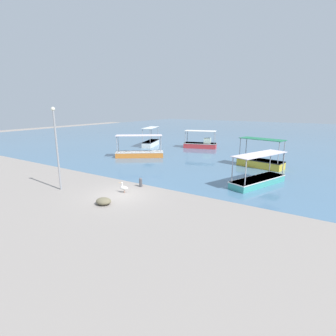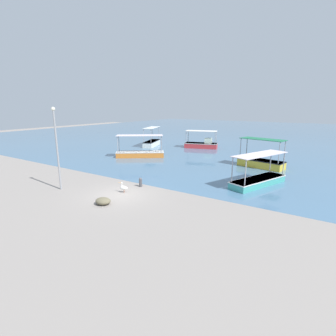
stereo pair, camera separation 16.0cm
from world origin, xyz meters
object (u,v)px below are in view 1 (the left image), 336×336
fishing_boat_far_left (151,142)px  net_pile (104,201)px  fishing_boat_near_right (139,153)px  lamp_post (57,145)px  mooring_bollard (141,182)px  fishing_boat_outer (260,162)px  pelican (124,188)px  fishing_boat_near_left (201,144)px  fishing_boat_far_right (258,179)px

fishing_boat_far_left → net_pile: bearing=-60.8°
fishing_boat_near_right → lamp_post: bearing=-77.2°
mooring_bollard → fishing_boat_near_right: bearing=129.2°
fishing_boat_far_left → net_pile: fishing_boat_far_left is taller
fishing_boat_outer → pelican: 15.35m
fishing_boat_near_left → fishing_boat_far_left: size_ratio=1.04×
fishing_boat_outer → net_pile: bearing=-110.1°
fishing_boat_near_left → fishing_boat_far_left: fishing_boat_far_left is taller
fishing_boat_outer → fishing_boat_near_right: size_ratio=0.85×
fishing_boat_near_right → net_pile: fishing_boat_near_right is taller
fishing_boat_outer → fishing_boat_far_left: size_ratio=0.98×
fishing_boat_far_right → net_pile: (-7.43, -9.87, -0.28)m
lamp_post → fishing_boat_near_right: bearing=102.8°
fishing_boat_near_right → fishing_boat_near_left: bearing=72.4°
fishing_boat_outer → net_pile: fishing_boat_outer is taller
pelican → net_pile: bearing=-79.3°
fishing_boat_far_right → fishing_boat_near_left: bearing=129.7°
fishing_boat_far_right → fishing_boat_outer: bearing=102.3°
fishing_boat_outer → mooring_bollard: fishing_boat_outer is taller
fishing_boat_outer → fishing_boat_far_left: 19.06m
fishing_boat_far_right → lamp_post: 15.97m
fishing_boat_far_right → fishing_boat_outer: 6.71m
fishing_boat_far_left → lamp_post: bearing=-71.6°
fishing_boat_far_right → mooring_bollard: fishing_boat_far_right is taller
fishing_boat_near_left → fishing_boat_far_right: bearing=-50.3°
lamp_post → net_pile: 6.07m
fishing_boat_far_right → pelican: fishing_boat_far_right is taller
fishing_boat_near_right → pelican: fishing_boat_near_right is taller
fishing_boat_far_left → mooring_bollard: fishing_boat_far_left is taller
fishing_boat_far_right → pelican: size_ratio=7.16×
pelican → mooring_bollard: (0.14, 1.83, 0.02)m
net_pile → fishing_boat_near_left: bearing=101.0°
fishing_boat_near_left → fishing_boat_outer: bearing=-37.1°
lamp_post → net_pile: lamp_post is taller
fishing_boat_outer → net_pile: 17.50m
fishing_boat_outer → mooring_bollard: size_ratio=6.57×
fishing_boat_far_left → pelican: 22.68m
fishing_boat_far_right → lamp_post: bearing=-143.0°
fishing_boat_near_left → fishing_boat_far_right: 19.12m
fishing_boat_far_left → fishing_boat_near_left: bearing=19.7°
fishing_boat_outer → fishing_boat_near_right: bearing=-170.0°
fishing_boat_far_left → pelican: size_ratio=6.22×
pelican → fishing_boat_near_right: bearing=123.9°
fishing_boat_far_left → mooring_bollard: size_ratio=6.68×
fishing_boat_near_right → mooring_bollard: size_ratio=7.70×
pelican → fishing_boat_near_left: bearing=101.0°
net_pile → fishing_boat_far_left: bearing=119.2°
mooring_bollard → net_pile: 4.36m
fishing_boat_near_right → net_pile: bearing=-59.7°
fishing_boat_near_right → pelican: 13.77m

